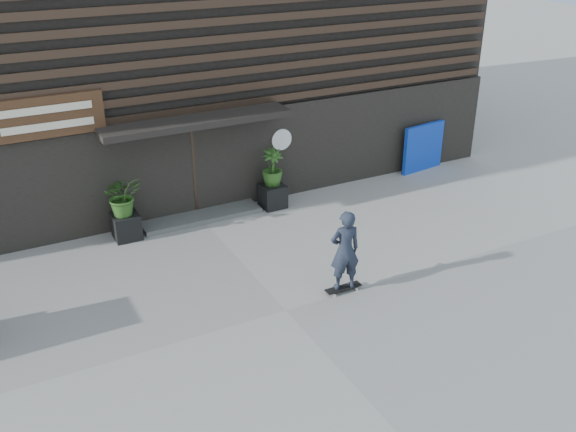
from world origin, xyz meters
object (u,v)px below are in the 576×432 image
planter_pot_left (126,226)px  blue_tarp (423,147)px  planter_pot_right (273,196)px  skateboarder (345,251)px

planter_pot_left → blue_tarp: (8.84, 0.30, 0.40)m
planter_pot_right → blue_tarp: size_ratio=0.40×
planter_pot_right → skateboarder: (-0.55, -4.33, 0.63)m
planter_pot_right → skateboarder: size_ratio=0.34×
blue_tarp → skateboarder: skateboarder is taller
planter_pot_left → skateboarder: size_ratio=0.34×
blue_tarp → skateboarder: bearing=-148.7°
planter_pot_left → blue_tarp: bearing=1.9°
skateboarder → planter_pot_right: bearing=82.7°
planter_pot_left → skateboarder: 5.45m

